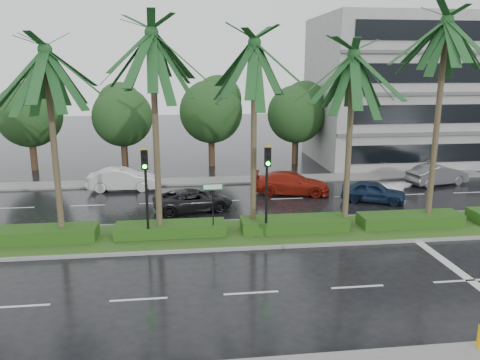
{
  "coord_description": "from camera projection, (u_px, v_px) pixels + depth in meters",
  "views": [
    {
      "loc": [
        -2.27,
        -20.29,
        7.98
      ],
      "look_at": [
        0.39,
        1.5,
        2.63
      ],
      "focal_mm": 35.0,
      "sensor_mm": 36.0,
      "label": 1
    }
  ],
  "objects": [
    {
      "name": "ground",
      "position": [
        236.0,
        243.0,
        21.73
      ],
      "size": [
        120.0,
        120.0,
        0.0
      ],
      "primitive_type": "plane",
      "color": "black",
      "rests_on": "ground"
    },
    {
      "name": "far_sidewalk",
      "position": [
        217.0,
        181.0,
        33.29
      ],
      "size": [
        40.0,
        2.0,
        0.12
      ],
      "primitive_type": "cube",
      "color": "slate",
      "rests_on": "ground"
    },
    {
      "name": "median",
      "position": [
        233.0,
        234.0,
        22.67
      ],
      "size": [
        36.0,
        4.0,
        0.15
      ],
      "color": "gray",
      "rests_on": "ground"
    },
    {
      "name": "hedge",
      "position": [
        233.0,
        226.0,
        22.59
      ],
      "size": [
        35.2,
        1.4,
        0.6
      ],
      "color": "#224914",
      "rests_on": "median"
    },
    {
      "name": "lane_markings",
      "position": [
        302.0,
        243.0,
        21.67
      ],
      "size": [
        34.0,
        13.06,
        0.01
      ],
      "color": "silver",
      "rests_on": "ground"
    },
    {
      "name": "palm_row",
      "position": [
        204.0,
        55.0,
        20.56
      ],
      "size": [
        26.3,
        4.2,
        10.71
      ],
      "color": "#423726",
      "rests_on": "median"
    },
    {
      "name": "signal_median_left",
      "position": [
        146.0,
        181.0,
        20.84
      ],
      "size": [
        0.34,
        0.42,
        4.36
      ],
      "color": "black",
      "rests_on": "median"
    },
    {
      "name": "signal_median_right",
      "position": [
        267.0,
        178.0,
        21.48
      ],
      "size": [
        0.34,
        0.42,
        4.36
      ],
      "color": "black",
      "rests_on": "median"
    },
    {
      "name": "street_sign",
      "position": [
        213.0,
        197.0,
        21.57
      ],
      "size": [
        0.95,
        0.09,
        2.6
      ],
      "color": "black",
      "rests_on": "median"
    },
    {
      "name": "bg_trees",
      "position": [
        204.0,
        111.0,
        37.57
      ],
      "size": [
        32.77,
        5.07,
        7.33
      ],
      "color": "#39291A",
      "rests_on": "ground"
    },
    {
      "name": "building",
      "position": [
        410.0,
        90.0,
        39.67
      ],
      "size": [
        16.0,
        10.0,
        12.0
      ],
      "primitive_type": "cube",
      "color": "gray",
      "rests_on": "ground"
    },
    {
      "name": "car_white",
      "position": [
        123.0,
        179.0,
        30.81
      ],
      "size": [
        1.57,
        4.49,
        1.48
      ],
      "primitive_type": "imported",
      "rotation": [
        0.0,
        0.0,
        1.57
      ],
      "color": "silver",
      "rests_on": "ground"
    },
    {
      "name": "car_darkgrey",
      "position": [
        193.0,
        200.0,
        26.43
      ],
      "size": [
        2.97,
        4.8,
        1.24
      ],
      "primitive_type": "imported",
      "rotation": [
        0.0,
        0.0,
        1.79
      ],
      "color": "black",
      "rests_on": "ground"
    },
    {
      "name": "car_red",
      "position": [
        291.0,
        183.0,
        29.92
      ],
      "size": [
        3.03,
        5.2,
        1.42
      ],
      "primitive_type": "imported",
      "rotation": [
        0.0,
        0.0,
        1.35
      ],
      "color": "maroon",
      "rests_on": "ground"
    },
    {
      "name": "car_blue",
      "position": [
        373.0,
        191.0,
        28.16
      ],
      "size": [
        2.95,
        4.05,
        1.28
      ],
      "primitive_type": "imported",
      "rotation": [
        0.0,
        0.0,
        1.14
      ],
      "color": "#172847",
      "rests_on": "ground"
    },
    {
      "name": "car_grey",
      "position": [
        437.0,
        175.0,
        32.22
      ],
      "size": [
        2.44,
        4.54,
        1.42
      ],
      "primitive_type": "imported",
      "rotation": [
        0.0,
        0.0,
        1.8
      ],
      "color": "#525357",
      "rests_on": "ground"
    }
  ]
}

